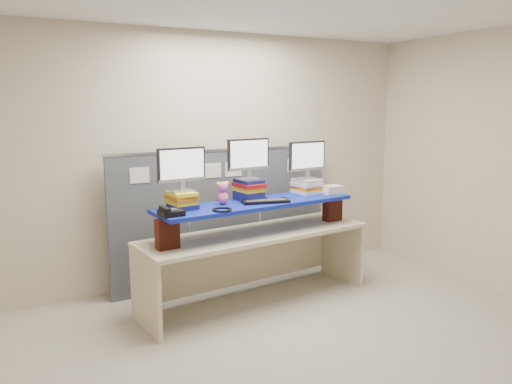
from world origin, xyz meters
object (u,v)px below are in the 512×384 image
desk (256,246)px  blue_board (256,204)px  desk_phone (170,212)px  keyboard (266,201)px  monitor_left (182,167)px  monitor_right (307,158)px  monitor_center (248,156)px

desk → blue_board: bearing=-6.0°
blue_board → desk_phone: bearing=-173.8°
keyboard → desk_phone: 1.02m
monitor_left → monitor_right: bearing=0.0°
keyboard → desk_phone: (-1.02, -0.12, 0.02)m
monitor_right → keyboard: bearing=-163.1°
desk → desk_phone: (-0.96, -0.21, 0.49)m
monitor_right → desk_phone: bearing=-172.6°
monitor_center → desk_phone: bearing=-166.9°
monitor_center → desk: bearing=-84.4°
monitor_center → keyboard: bearing=-72.9°
blue_board → monitor_left: (-0.76, 0.04, 0.41)m
monitor_right → blue_board: bearing=-171.0°
monitor_right → desk_phone: monitor_right is taller
blue_board → desk_phone: 0.98m
monitor_right → desk: bearing=-171.0°
keyboard → monitor_center: bearing=125.1°
keyboard → monitor_right: bearing=34.8°
desk → monitor_right: size_ratio=5.23×
monitor_center → keyboard: monitor_center is taller
monitor_center → monitor_right: 0.76m
desk → blue_board: 0.44m
monitor_center → keyboard: 0.49m
desk → desk_phone: desk_phone is taller
monitor_right → keyboard: size_ratio=0.96×
desk_phone → desk: bearing=7.6°
monitor_center → monitor_left: bearing=-180.0°
keyboard → desk_phone: size_ratio=2.34×
monitor_left → monitor_right: (1.49, 0.16, -0.01)m
desk_phone → monitor_center: bearing=14.5°
monitor_left → monitor_right: size_ratio=1.00×
blue_board → desk: bearing=174.0°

